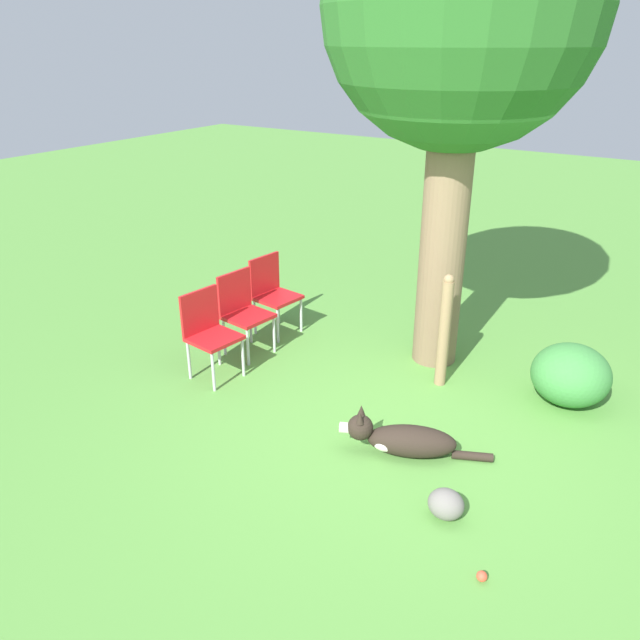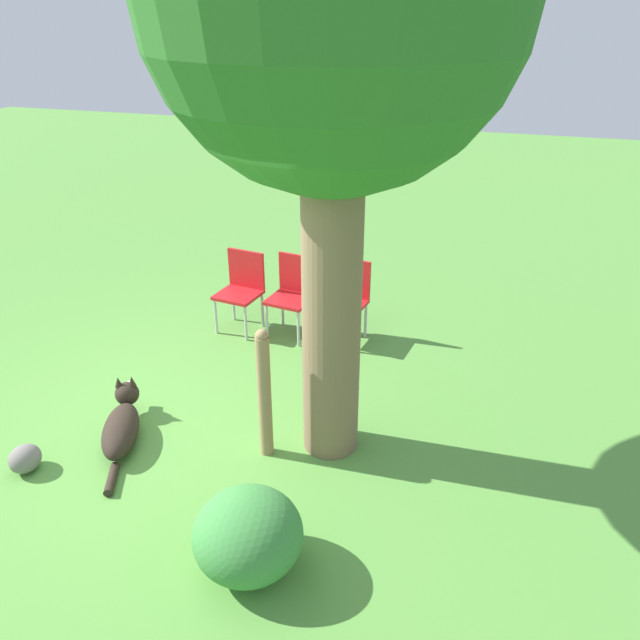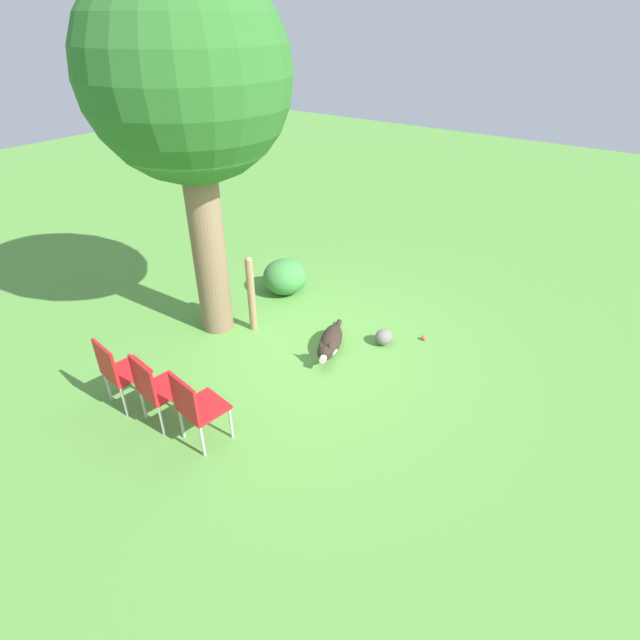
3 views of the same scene
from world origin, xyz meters
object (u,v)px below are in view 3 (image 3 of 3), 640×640
dog (330,343)px  red_chair_1 (155,386)px  fence_post (251,294)px  red_chair_2 (118,369)px  oak_tree (187,82)px  tennis_ball (424,338)px  red_chair_0 (196,405)px

dog → red_chair_1: (-2.21, 0.74, 0.37)m
fence_post → red_chair_2: 2.09m
fence_post → red_chair_2: fence_post is taller
oak_tree → dog: bearing=-75.3°
red_chair_2 → tennis_ball: (3.25, -2.23, -0.47)m
fence_post → tennis_ball: 2.49m
red_chair_0 → red_chair_2: same height
red_chair_0 → tennis_ball: red_chair_0 is taller
oak_tree → red_chair_2: size_ratio=5.17×
red_chair_0 → red_chair_2: bearing=102.7°
dog → red_chair_0: 2.20m
red_chair_1 → dog: bearing=-10.5°
dog → tennis_ball: (0.99, -0.91, -0.10)m
fence_post → tennis_ball: (1.17, -2.13, -0.53)m
dog → red_chair_2: (-2.26, 1.32, 0.37)m
oak_tree → red_chair_1: 3.40m
oak_tree → tennis_ball: (1.43, -2.59, -3.21)m
oak_tree → red_chair_0: 3.58m
oak_tree → tennis_ball: bearing=-61.1°
oak_tree → red_chair_1: size_ratio=5.17×
red_chair_1 → tennis_ball: bearing=-19.2°
dog → red_chair_1: bearing=-42.4°
oak_tree → tennis_ball: size_ratio=66.43×
oak_tree → red_chair_2: 3.31m
red_chair_1 → red_chair_2: bearing=102.7°
red_chair_2 → dog: bearing=-22.3°
red_chair_2 → oak_tree: bearing=19.2°
red_chair_1 → tennis_ball: red_chair_1 is taller
red_chair_1 → red_chair_2: 0.58m
fence_post → red_chair_2: bearing=177.3°
dog → fence_post: size_ratio=1.02×
red_chair_0 → tennis_ball: (3.16, -1.06, -0.47)m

